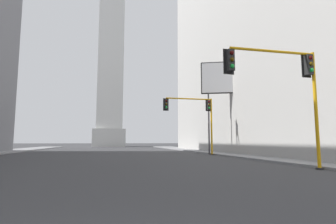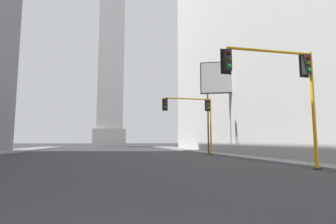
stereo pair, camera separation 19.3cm
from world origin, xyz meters
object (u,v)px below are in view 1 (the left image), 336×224
traffic_light_mid_right (196,111)px  traffic_light_near_right (286,78)px  billboard_sign (223,81)px  obelisk (111,42)px

traffic_light_mid_right → traffic_light_near_right: bearing=-89.7°
traffic_light_near_right → billboard_sign: bearing=77.6°
obelisk → billboard_sign: obelisk is taller
traffic_light_mid_right → billboard_sign: size_ratio=0.58×
obelisk → billboard_sign: 53.42m
obelisk → traffic_light_near_right: 68.17m
traffic_light_mid_right → billboard_sign: 5.11m
traffic_light_mid_right → billboard_sign: bearing=10.3°
obelisk → traffic_light_mid_right: 54.86m
traffic_light_near_right → billboard_sign: size_ratio=0.59×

